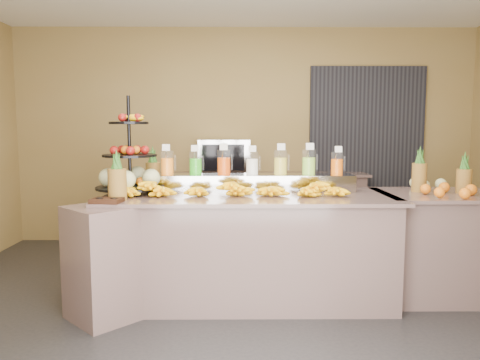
{
  "coord_description": "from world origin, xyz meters",
  "views": [
    {
      "loc": [
        -0.11,
        -3.7,
        1.51
      ],
      "look_at": [
        -0.08,
        0.3,
        1.06
      ],
      "focal_mm": 35.0,
      "sensor_mm": 36.0,
      "label": 1
    }
  ],
  "objects_px": {
    "pitcher_tray": "(252,183)",
    "banana_heap": "(234,188)",
    "condiment_caddy": "(107,201)",
    "fruit_stand": "(134,168)",
    "oven_warmer": "(224,156)",
    "right_fruit_pile": "(444,185)"
  },
  "relations": [
    {
      "from": "fruit_stand",
      "to": "condiment_caddy",
      "type": "xyz_separation_m",
      "value": [
        -0.1,
        -0.56,
        -0.2
      ]
    },
    {
      "from": "fruit_stand",
      "to": "right_fruit_pile",
      "type": "xyz_separation_m",
      "value": [
        2.72,
        -0.11,
        -0.14
      ]
    },
    {
      "from": "pitcher_tray",
      "to": "right_fruit_pile",
      "type": "relative_size",
      "value": 3.78
    },
    {
      "from": "banana_heap",
      "to": "condiment_caddy",
      "type": "height_order",
      "value": "banana_heap"
    },
    {
      "from": "fruit_stand",
      "to": "oven_warmer",
      "type": "relative_size",
      "value": 1.33
    },
    {
      "from": "fruit_stand",
      "to": "oven_warmer",
      "type": "distance_m",
      "value": 1.96
    },
    {
      "from": "pitcher_tray",
      "to": "condiment_caddy",
      "type": "height_order",
      "value": "pitcher_tray"
    },
    {
      "from": "pitcher_tray",
      "to": "fruit_stand",
      "type": "bearing_deg",
      "value": -172.52
    },
    {
      "from": "pitcher_tray",
      "to": "right_fruit_pile",
      "type": "distance_m",
      "value": 1.68
    },
    {
      "from": "banana_heap",
      "to": "condiment_caddy",
      "type": "relative_size",
      "value": 8.85
    },
    {
      "from": "condiment_caddy",
      "to": "right_fruit_pile",
      "type": "relative_size",
      "value": 0.46
    },
    {
      "from": "oven_warmer",
      "to": "fruit_stand",
      "type": "bearing_deg",
      "value": -115.14
    },
    {
      "from": "condiment_caddy",
      "to": "right_fruit_pile",
      "type": "xyz_separation_m",
      "value": [
        2.81,
        0.45,
        0.07
      ]
    },
    {
      "from": "banana_heap",
      "to": "fruit_stand",
      "type": "relative_size",
      "value": 2.35
    },
    {
      "from": "condiment_caddy",
      "to": "fruit_stand",
      "type": "bearing_deg",
      "value": 80.09
    },
    {
      "from": "oven_warmer",
      "to": "pitcher_tray",
      "type": "bearing_deg",
      "value": -82.36
    },
    {
      "from": "right_fruit_pile",
      "to": "oven_warmer",
      "type": "distance_m",
      "value": 2.75
    },
    {
      "from": "right_fruit_pile",
      "to": "oven_warmer",
      "type": "height_order",
      "value": "oven_warmer"
    },
    {
      "from": "banana_heap",
      "to": "oven_warmer",
      "type": "xyz_separation_m",
      "value": [
        -0.14,
        1.99,
        0.15
      ]
    },
    {
      "from": "fruit_stand",
      "to": "oven_warmer",
      "type": "xyz_separation_m",
      "value": [
        0.74,
        1.81,
        -0.0
      ]
    },
    {
      "from": "pitcher_tray",
      "to": "banana_heap",
      "type": "bearing_deg",
      "value": -117.74
    },
    {
      "from": "pitcher_tray",
      "to": "right_fruit_pile",
      "type": "bearing_deg",
      "value": -8.45
    }
  ]
}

